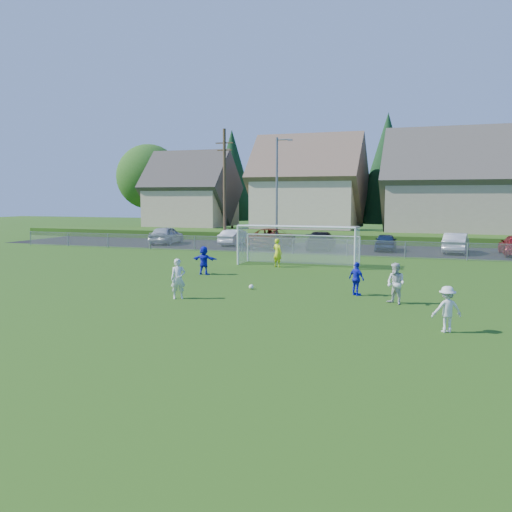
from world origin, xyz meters
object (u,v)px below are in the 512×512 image
(player_blue_b, at_px, (204,260))
(car_e, at_px, (386,242))
(player_white_a, at_px, (178,279))
(player_blue_a, at_px, (357,279))
(car_b, at_px, (235,237))
(goalkeeper, at_px, (277,253))
(soccer_goal, at_px, (299,239))
(car_f, at_px, (456,243))
(player_white_c, at_px, (447,309))
(player_white_b, at_px, (396,284))
(soccer_ball, at_px, (251,287))
(car_a, at_px, (166,235))
(car_d, at_px, (321,240))
(car_c, at_px, (272,238))

(player_blue_b, relative_size, car_e, 0.39)
(player_white_a, xyz_separation_m, player_blue_a, (6.90, 3.19, -0.11))
(player_white_a, bearing_deg, car_b, 71.54)
(goalkeeper, bearing_deg, soccer_goal, -102.95)
(player_blue_a, bearing_deg, car_f, -65.18)
(player_white_a, bearing_deg, car_f, 29.97)
(player_white_c, relative_size, player_blue_a, 1.01)
(player_white_b, bearing_deg, car_b, 160.31)
(soccer_ball, xyz_separation_m, car_b, (-9.00, 20.94, 0.58))
(goalkeeper, bearing_deg, car_b, -36.00)
(player_white_a, height_order, player_blue_a, player_white_a)
(player_white_a, distance_m, car_f, 26.04)
(soccer_ball, xyz_separation_m, player_blue_b, (-4.04, 3.61, 0.67))
(player_blue_b, distance_m, car_a, 20.02)
(car_a, bearing_deg, player_white_c, 126.42)
(car_a, xyz_separation_m, car_d, (14.32, -0.61, -0.06))
(player_white_b, distance_m, player_blue_b, 11.72)
(player_blue_a, xyz_separation_m, car_e, (-0.85, 20.27, -0.04))
(car_a, bearing_deg, car_e, 173.91)
(player_blue_a, distance_m, goalkeeper, 9.96)
(car_c, relative_size, car_f, 1.27)
(player_white_b, relative_size, car_f, 0.36)
(car_c, distance_m, car_f, 14.44)
(soccer_ball, height_order, car_b, car_b)
(soccer_goal, bearing_deg, car_c, 115.71)
(player_white_c, bearing_deg, player_white_a, -34.85)
(player_blue_b, bearing_deg, car_a, -51.86)
(player_blue_a, distance_m, car_d, 20.36)
(car_f, bearing_deg, player_white_c, 93.87)
(player_white_a, distance_m, car_a, 26.82)
(player_blue_b, xyz_separation_m, car_d, (3.00, 15.90, -0.04))
(soccer_ball, bearing_deg, player_white_c, -32.76)
(car_d, distance_m, soccer_goal, 10.28)
(soccer_ball, distance_m, goalkeeper, 8.09)
(player_white_a, distance_m, player_blue_a, 7.61)
(player_blue_a, distance_m, player_blue_b, 9.56)
(goalkeeper, xyz_separation_m, car_c, (-4.09, 11.86, -0.05))
(soccer_ball, bearing_deg, player_white_b, -11.84)
(car_b, bearing_deg, soccer_ball, 116.94)
(player_blue_a, bearing_deg, player_white_b, 178.47)
(car_c, distance_m, car_d, 4.24)
(player_blue_b, bearing_deg, car_e, -111.95)
(player_white_a, distance_m, car_c, 23.22)
(player_white_c, distance_m, goalkeeper, 16.53)
(player_white_c, distance_m, car_c, 28.77)
(player_white_a, distance_m, car_d, 22.71)
(player_white_a, relative_size, car_f, 0.36)
(player_white_b, relative_size, car_a, 0.35)
(car_f, bearing_deg, car_a, 5.82)
(car_e, relative_size, car_f, 0.88)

